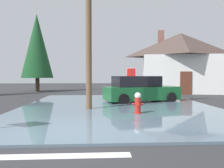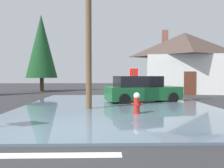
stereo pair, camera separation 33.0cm
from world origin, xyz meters
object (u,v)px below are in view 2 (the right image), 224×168
fire_hydrant (137,104)px  house (184,62)px  parked_car (142,90)px  stop_sign_far (134,76)px  pine_tree_tall_left (41,46)px  utility_pole (89,9)px

fire_hydrant → house: size_ratio=0.11×
fire_hydrant → parked_car: size_ratio=0.20×
stop_sign_far → pine_tree_tall_left: size_ratio=0.28×
stop_sign_far → house: bearing=39.1°
utility_pole → pine_tree_tall_left: bearing=115.9°
fire_hydrant → utility_pole: (-2.10, 1.32, 4.32)m
house → parked_car: (-5.41, -7.61, -2.24)m
house → pine_tree_tall_left: size_ratio=1.09×
fire_hydrant → stop_sign_far: (0.80, 7.38, 1.12)m
stop_sign_far → parked_car: (0.08, -3.14, -0.81)m
fire_hydrant → house: bearing=62.0°
stop_sign_far → house: house is taller
parked_car → pine_tree_tall_left: pine_tree_tall_left is taller
pine_tree_tall_left → parked_car: bearing=-45.9°
utility_pole → house: (8.39, 10.52, -1.77)m
house → pine_tree_tall_left: bearing=174.1°
stop_sign_far → pine_tree_tall_left: pine_tree_tall_left is taller
utility_pole → parked_car: bearing=44.3°
utility_pole → parked_car: size_ratio=1.91×
fire_hydrant → stop_sign_far: 7.50m
utility_pole → house: 13.57m
pine_tree_tall_left → fire_hydrant: bearing=-59.2°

